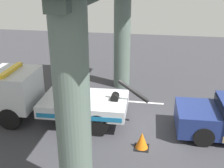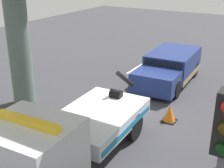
# 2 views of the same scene
# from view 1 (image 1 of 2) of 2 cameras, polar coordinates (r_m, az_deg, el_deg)

# --- Properties ---
(ground_plane) EXTENTS (60.00, 40.00, 0.10)m
(ground_plane) POSITION_cam_1_polar(r_m,az_deg,el_deg) (12.91, 4.50, -8.70)
(ground_plane) COLOR #38383D
(lane_stripe_mid) EXTENTS (2.60, 0.16, 0.01)m
(lane_stripe_mid) POSITION_cam_1_polar(r_m,az_deg,el_deg) (15.13, 5.48, -3.66)
(lane_stripe_mid) COLOR silver
(lane_stripe_mid) RESTS_ON ground
(lane_stripe_east) EXTENTS (2.60, 0.16, 0.01)m
(lane_stripe_east) POSITION_cam_1_polar(r_m,az_deg,el_deg) (16.62, -15.60, -2.00)
(lane_stripe_east) COLOR silver
(lane_stripe_east) RESTS_ON ground
(tow_truck_white) EXTENTS (7.29, 2.62, 2.46)m
(tow_truck_white) POSITION_cam_1_polar(r_m,az_deg,el_deg) (13.29, -13.74, -2.30)
(tow_truck_white) COLOR silver
(tow_truck_white) RESTS_ON ground
(traffic_cone_orange) EXTENTS (0.58, 0.58, 0.69)m
(traffic_cone_orange) POSITION_cam_1_polar(r_m,az_deg,el_deg) (11.31, 6.06, -11.36)
(traffic_cone_orange) COLOR orange
(traffic_cone_orange) RESTS_ON ground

